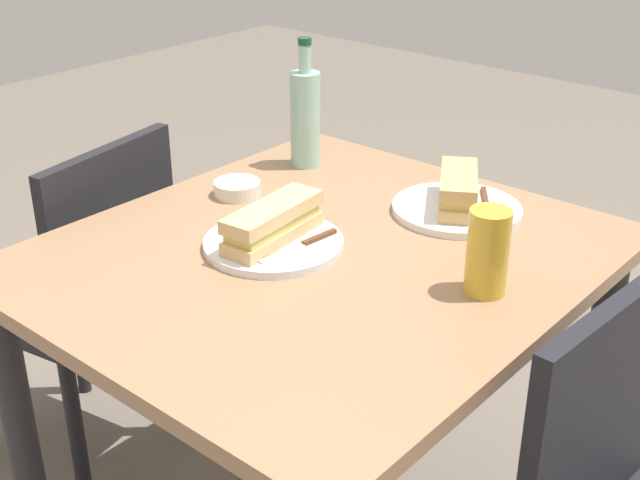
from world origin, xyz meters
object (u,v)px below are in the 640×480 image
(knife_near, at_px, (486,204))
(olive_bowl, at_px, (237,188))
(plate_far, at_px, (274,243))
(knife_far, at_px, (304,244))
(dining_table, at_px, (320,311))
(water_bottle, at_px, (305,116))
(baguette_sandwich_near, at_px, (458,190))
(chair_near, at_px, (89,290))
(plate_near, at_px, (457,209))
(baguette_sandwich_far, at_px, (273,222))
(beer_glass, at_px, (488,252))

(knife_near, relative_size, olive_bowl, 1.59)
(plate_far, relative_size, knife_far, 1.41)
(knife_near, bearing_deg, dining_table, -22.31)
(water_bottle, bearing_deg, baguette_sandwich_near, 89.26)
(chair_near, relative_size, water_bottle, 2.99)
(baguette_sandwich_near, bearing_deg, dining_table, -17.96)
(dining_table, distance_m, water_bottle, 0.49)
(olive_bowl, bearing_deg, chair_near, -64.38)
(plate_near, distance_m, knife_near, 0.06)
(plate_near, distance_m, baguette_sandwich_near, 0.04)
(baguette_sandwich_far, bearing_deg, water_bottle, -146.44)
(dining_table, xyz_separation_m, baguette_sandwich_near, (-0.30, 0.10, 0.18))
(dining_table, xyz_separation_m, plate_near, (-0.30, 0.10, 0.14))
(baguette_sandwich_near, distance_m, knife_near, 0.07)
(baguette_sandwich_far, bearing_deg, plate_far, 0.00)
(dining_table, distance_m, beer_glass, 0.37)
(baguette_sandwich_near, relative_size, water_bottle, 0.68)
(knife_far, height_order, water_bottle, water_bottle)
(baguette_sandwich_far, bearing_deg, dining_table, 122.42)
(chair_near, height_order, knife_far, chair_near)
(water_bottle, bearing_deg, dining_table, 44.92)
(baguette_sandwich_near, height_order, baguette_sandwich_far, same)
(plate_near, xyz_separation_m, knife_near, (-0.04, 0.04, 0.01))
(baguette_sandwich_near, relative_size, knife_far, 1.08)
(baguette_sandwich_near, distance_m, beer_glass, 0.32)
(knife_near, bearing_deg, water_bottle, -85.59)
(plate_far, xyz_separation_m, beer_glass, (-0.10, 0.37, 0.07))
(olive_bowl, bearing_deg, knife_near, 120.77)
(baguette_sandwich_far, bearing_deg, baguette_sandwich_near, 153.94)
(chair_near, xyz_separation_m, knife_near, (-0.42, 0.77, 0.30))
(baguette_sandwich_near, relative_size, baguette_sandwich_far, 0.88)
(knife_far, bearing_deg, water_bottle, -138.95)
(dining_table, height_order, knife_near, knife_near)
(chair_near, distance_m, plate_far, 0.63)
(dining_table, relative_size, knife_near, 6.38)
(chair_near, height_order, beer_glass, beer_glass)
(plate_near, height_order, knife_near, knife_near)
(dining_table, relative_size, plate_near, 3.85)
(knife_far, relative_size, olive_bowl, 1.87)
(plate_far, bearing_deg, olive_bowl, -119.61)
(knife_far, bearing_deg, dining_table, 154.35)
(chair_near, xyz_separation_m, baguette_sandwich_far, (-0.04, 0.56, 0.33))
(baguette_sandwich_near, bearing_deg, knife_near, 133.15)
(knife_far, xyz_separation_m, olive_bowl, (-0.11, -0.28, -0.00))
(dining_table, relative_size, chair_near, 1.15)
(plate_far, xyz_separation_m, baguette_sandwich_far, (-0.00, 0.00, 0.04))
(plate_near, xyz_separation_m, beer_glass, (0.24, 0.21, 0.07))
(plate_near, relative_size, plate_far, 1.00)
(knife_near, height_order, water_bottle, water_bottle)
(chair_near, bearing_deg, plate_near, 117.56)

